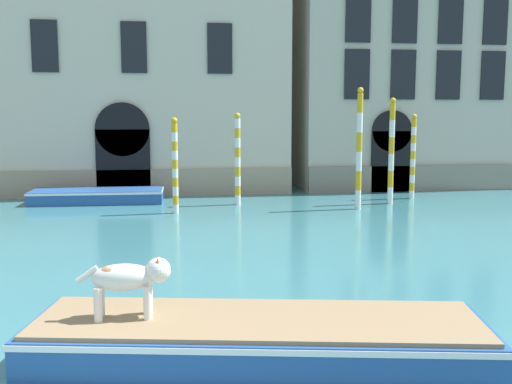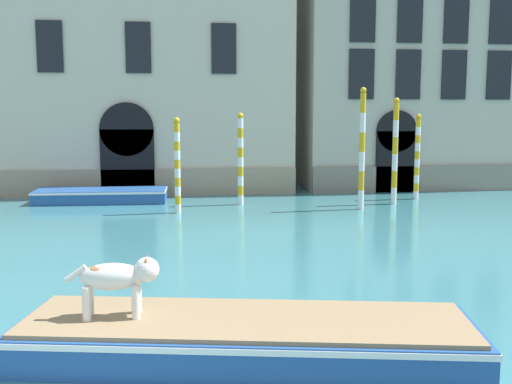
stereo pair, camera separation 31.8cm
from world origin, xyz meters
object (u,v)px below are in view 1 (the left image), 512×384
mooring_pole_1 (391,151)px  mooring_pole_4 (238,159)px  mooring_pole_0 (359,148)px  boat_foreground (258,337)px  mooring_pole_3 (413,156)px  mooring_pole_5 (175,165)px  dog_on_deck (130,278)px  boat_moored_near_palazzo (98,196)px

mooring_pole_1 → mooring_pole_4: (-5.68, 0.51, -0.27)m
mooring_pole_0 → mooring_pole_1: (1.58, 1.08, -0.16)m
boat_foreground → mooring_pole_3: bearing=70.7°
boat_foreground → mooring_pole_1: bearing=72.9°
mooring_pole_0 → mooring_pole_5: bearing=-179.8°
mooring_pole_0 → mooring_pole_4: size_ratio=1.26×
mooring_pole_0 → mooring_pole_5: (-6.38, -0.03, -0.51)m
mooring_pole_3 → mooring_pole_0: bearing=-142.1°
dog_on_deck → mooring_pole_5: size_ratio=0.40×
mooring_pole_3 → mooring_pole_4: mooring_pole_4 is taller
dog_on_deck → mooring_pole_0: mooring_pole_0 is taller
mooring_pole_0 → mooring_pole_3: size_ratio=1.27×
dog_on_deck → mooring_pole_1: mooring_pole_1 is taller
dog_on_deck → mooring_pole_0: (7.03, 12.10, 1.01)m
boat_foreground → mooring_pole_1: 15.20m
mooring_pole_4 → mooring_pole_5: (-2.28, -1.61, -0.08)m
boat_foreground → mooring_pole_0: mooring_pole_0 is taller
dog_on_deck → mooring_pole_3: 17.48m
mooring_pole_0 → mooring_pole_4: (-4.10, 1.59, -0.44)m
mooring_pole_1 → mooring_pole_5: 8.04m
mooring_pole_1 → mooring_pole_0: bearing=-145.7°
boat_foreground → boat_moored_near_palazzo: 15.72m
boat_foreground → mooring_pole_3: size_ratio=1.95×
mooring_pole_4 → mooring_pole_5: mooring_pole_4 is taller
mooring_pole_5 → mooring_pole_4: bearing=35.3°
boat_foreground → mooring_pole_5: mooring_pole_5 is taller
boat_moored_near_palazzo → mooring_pole_0: 9.90m
dog_on_deck → boat_moored_near_palazzo: size_ratio=0.26×
dog_on_deck → boat_moored_near_palazzo: 15.14m
dog_on_deck → mooring_pole_5: bearing=87.4°
boat_foreground → mooring_pole_0: bearing=76.8°
boat_moored_near_palazzo → mooring_pole_3: bearing=-1.4°
mooring_pole_5 → dog_on_deck: bearing=-93.1°
mooring_pole_1 → mooring_pole_3: bearing=41.8°
boat_moored_near_palazzo → mooring_pole_3: (12.21, -0.57, 1.42)m
mooring_pole_3 → boat_foreground: bearing=-119.3°
boat_foreground → mooring_pole_1: (6.88, 13.44, 1.67)m
mooring_pole_0 → mooring_pole_1: 1.92m
mooring_pole_4 → mooring_pole_1: bearing=-5.1°
boat_foreground → mooring_pole_5: (-1.08, 12.34, 1.32)m
boat_foreground → mooring_pole_3: 16.84m
boat_moored_near_palazzo → mooring_pole_4: (5.20, -1.25, 1.44)m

